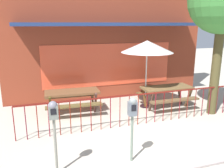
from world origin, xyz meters
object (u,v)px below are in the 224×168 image
at_px(picnic_table_right, 167,91).
at_px(street_tree, 224,1).
at_px(picnic_table_left, 72,96).
at_px(patio_umbrella, 147,47).
at_px(parking_meter_near, 54,119).
at_px(parking_meter_far, 132,113).

xyz_separation_m(picnic_table_right, street_tree, (1.19, -0.97, 3.04)).
xyz_separation_m(picnic_table_left, picnic_table_right, (3.33, -0.49, 0.00)).
distance_m(patio_umbrella, parking_meter_near, 4.71).
bearing_deg(patio_umbrella, street_tree, -33.37).
xyz_separation_m(picnic_table_right, patio_umbrella, (-0.71, 0.28, 1.58)).
bearing_deg(parking_meter_far, picnic_table_right, 48.31).
bearing_deg(picnic_table_right, patio_umbrella, 158.50).
relative_size(picnic_table_right, street_tree, 0.38).
bearing_deg(street_tree, patio_umbrella, 146.63).
xyz_separation_m(patio_umbrella, street_tree, (1.90, -1.25, 1.46)).
relative_size(picnic_table_left, picnic_table_right, 1.03).
xyz_separation_m(parking_meter_far, street_tree, (3.70, 1.85, 2.51)).
distance_m(parking_meter_far, street_tree, 4.84).
bearing_deg(patio_umbrella, picnic_table_left, 175.28).
xyz_separation_m(picnic_table_left, patio_umbrella, (2.62, -0.22, 1.58)).
distance_m(picnic_table_left, patio_umbrella, 3.07).
bearing_deg(picnic_table_left, patio_umbrella, -4.72).
relative_size(patio_umbrella, parking_meter_near, 1.55).
bearing_deg(picnic_table_right, picnic_table_left, 171.54).
distance_m(picnic_table_left, street_tree, 5.64).
xyz_separation_m(patio_umbrella, parking_meter_far, (-1.81, -3.10, -1.05)).
relative_size(picnic_table_left, street_tree, 0.39).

